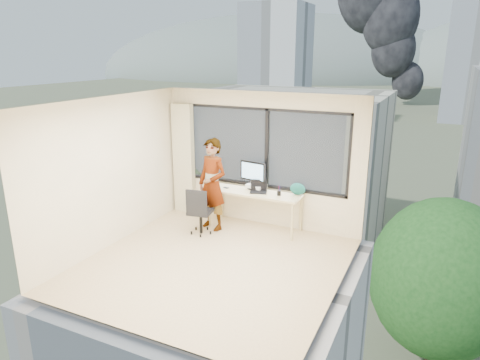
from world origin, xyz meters
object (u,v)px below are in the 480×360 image
Objects in this scene: desk at (255,210)px; game_console at (256,186)px; person at (212,184)px; monitor at (253,175)px; chair at (201,210)px; handbag at (298,189)px; laptop at (258,187)px.

game_console is at bearing 104.95° from desk.
person is at bearing -154.34° from desk.
person reaches higher than monitor.
handbag is (1.61, 0.83, 0.40)m from chair.
chair is at bearing -88.13° from person.
laptop is (0.14, -0.22, 0.06)m from game_console.
chair is 2.80× the size of laptop.
laptop is 1.15× the size of handbag.
person is 3.25× the size of monitor.
desk is at bearing -63.69° from game_console.
desk is 1.06m from chair.
desk is 0.95m from handbag.
desk is at bearing -42.46° from monitor.
handbag is at bearing 10.74° from desk.
monitor reaches higher than laptop.
game_console is at bearing 103.68° from laptop.
chair reaches higher than desk.
monitor is at bearing 128.15° from desk.
chair is 1.17m from laptop.
game_console is 0.27m from laptop.
laptop reaches higher than game_console.
handbag reaches higher than laptop.
monitor is 0.31m from laptop.
chair is at bearing -120.09° from game_console.
monitor reaches higher than chair.
laptop is (0.09, -0.04, 0.48)m from desk.
game_console reaches higher than desk.
monitor reaches higher than handbag.
monitor is 1.62× the size of game_console.
game_console is at bearing 53.77° from person.
handbag reaches higher than chair.
desk is 1.02× the size of person.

